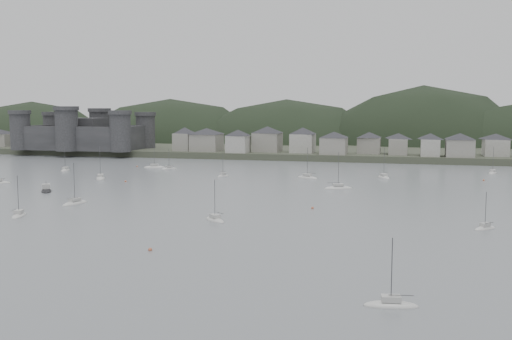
# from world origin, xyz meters

# --- Properties ---
(ground) EXTENTS (900.00, 900.00, 0.00)m
(ground) POSITION_xyz_m (0.00, 0.00, 0.00)
(ground) COLOR slate
(ground) RESTS_ON ground
(far_shore_land) EXTENTS (900.00, 250.00, 3.00)m
(far_shore_land) POSITION_xyz_m (0.00, 295.00, 1.50)
(far_shore_land) COLOR #383D2D
(far_shore_land) RESTS_ON ground
(forested_ridge) EXTENTS (851.55, 103.94, 102.57)m
(forested_ridge) POSITION_xyz_m (4.83, 269.40, -11.28)
(forested_ridge) COLOR black
(forested_ridge) RESTS_ON ground
(castle) EXTENTS (66.00, 43.00, 20.00)m
(castle) POSITION_xyz_m (-120.00, 179.80, 10.96)
(castle) COLOR #2E2E30
(castle) RESTS_ON far_shore_land
(waterfront_town) EXTENTS (451.48, 28.46, 12.92)m
(waterfront_town) POSITION_xyz_m (50.59, 183.34, 8.66)
(waterfront_town) COLOR gray
(waterfront_town) RESTS_ON far_shore_land
(moored_fleet) EXTENTS (231.08, 168.01, 12.76)m
(moored_fleet) POSITION_xyz_m (7.04, 66.34, 0.18)
(moored_fleet) COLOR silver
(moored_fleet) RESTS_ON ground
(motor_launch_far) EXTENTS (6.77, 8.12, 3.89)m
(motor_launch_far) POSITION_xyz_m (-58.31, 56.10, 0.29)
(motor_launch_far) COLOR black
(motor_launch_far) RESTS_ON ground
(mooring_buoys) EXTENTS (161.39, 130.95, 0.70)m
(mooring_buoys) POSITION_xyz_m (12.50, 72.45, 0.15)
(mooring_buoys) COLOR #C16140
(mooring_buoys) RESTS_ON ground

